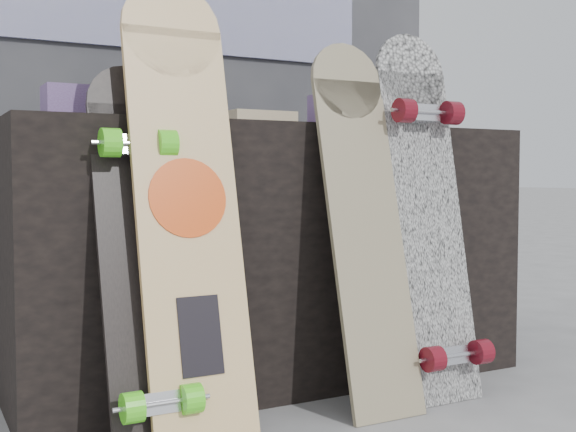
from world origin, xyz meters
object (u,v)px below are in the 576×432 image
longboard_celtic (364,212)px  longboard_geisha (186,192)px  vendor_table (266,253)px  longboard_cascadia (428,207)px  skateboard_dark (142,246)px

longboard_celtic → longboard_geisha: bearing=177.5°
vendor_table → longboard_geisha: 0.60m
longboard_geisha → longboard_celtic: (0.51, -0.02, -0.06)m
longboard_cascadia → skateboard_dark: bearing=177.9°
longboard_celtic → skateboard_dark: longboard_celtic is taller
vendor_table → longboard_geisha: size_ratio=1.39×
longboard_celtic → longboard_cascadia: 0.23m
longboard_geisha → longboard_cascadia: (0.74, -0.02, -0.05)m
longboard_celtic → skateboard_dark: (-0.62, 0.04, -0.07)m
longboard_celtic → longboard_cascadia: (0.23, 0.01, 0.01)m
vendor_table → longboard_cascadia: (0.34, -0.40, 0.16)m
longboard_celtic → vendor_table: bearing=104.4°
longboard_cascadia → vendor_table: bearing=130.0°
skateboard_dark → vendor_table: bearing=35.5°
longboard_celtic → longboard_cascadia: size_ratio=0.96×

